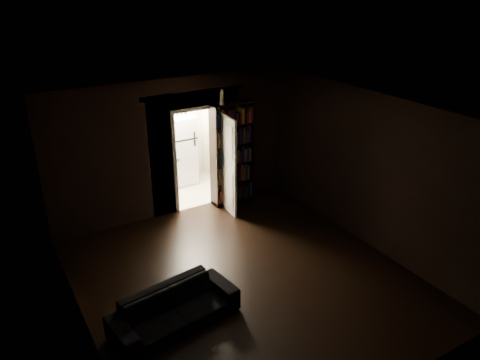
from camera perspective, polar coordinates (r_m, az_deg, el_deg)
name	(u,v)px	position (r m, az deg, el deg)	size (l,w,h in m)	color
ground	(245,279)	(7.81, 0.59, -11.96)	(5.50, 5.50, 0.00)	black
room_walls	(211,163)	(7.81, -3.50, 2.13)	(5.02, 5.61, 2.84)	black
kitchen_alcove	(174,138)	(10.57, -8.01, 5.13)	(2.20, 1.80, 2.60)	#B0AA9A
sofa	(174,304)	(6.82, -8.02, -14.70)	(1.82, 0.79, 0.70)	black
bookshelf	(232,154)	(9.83, -0.98, 3.22)	(0.90, 0.32, 2.20)	black
refrigerator	(177,149)	(10.96, -7.66, 3.71)	(0.74, 0.68, 1.65)	white
door	(226,164)	(9.49, -1.70, 1.94)	(0.85, 0.05, 2.05)	silver
figurine	(222,97)	(9.30, -2.25, 10.07)	(0.10, 0.10, 0.30)	white
bottles	(175,110)	(10.61, -7.89, 8.46)	(0.66, 0.08, 0.27)	black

